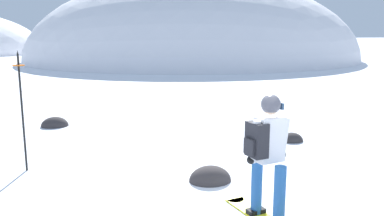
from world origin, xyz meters
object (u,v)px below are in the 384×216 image
rock_mid (210,181)px  rock_small (55,126)px  piste_marker_near (22,104)px  rock_dark (291,141)px  snowboarder_main (267,156)px

rock_mid → rock_small: 5.65m
piste_marker_near → rock_dark: size_ratio=3.96×
piste_marker_near → rock_mid: size_ratio=3.00×
rock_small → rock_mid: bearing=-60.9°
rock_dark → piste_marker_near: bearing=-175.1°
rock_mid → piste_marker_near: bearing=155.4°
rock_mid → rock_small: bearing=119.1°
rock_mid → rock_small: size_ratio=1.01×
piste_marker_near → rock_mid: (3.05, -1.40, -1.23)m
piste_marker_near → rock_dark: 5.82m
piste_marker_near → rock_small: piste_marker_near is taller
piste_marker_near → rock_small: bearing=85.1°
rock_mid → rock_small: rock_mid is taller
snowboarder_main → piste_marker_near: size_ratio=0.83×
snowboarder_main → rock_mid: snowboarder_main is taller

